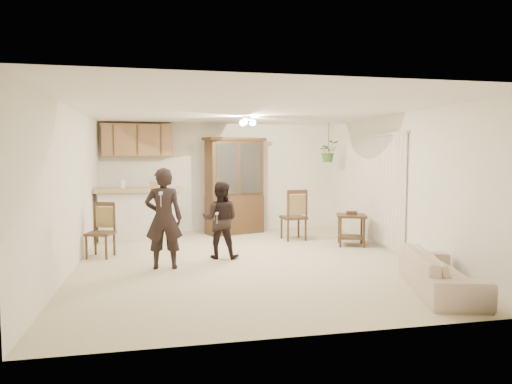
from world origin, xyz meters
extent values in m
plane|color=beige|center=(0.00, 0.00, 0.00)|extent=(6.50, 6.50, 0.00)
cube|color=white|center=(0.00, 0.00, 2.50)|extent=(5.50, 6.50, 0.02)
cube|color=white|center=(0.00, 3.25, 1.25)|extent=(5.50, 0.02, 2.50)
cube|color=white|center=(0.00, -3.25, 1.25)|extent=(5.50, 0.02, 2.50)
cube|color=white|center=(-2.75, 0.00, 1.25)|extent=(0.02, 6.50, 2.50)
cube|color=white|center=(2.75, 0.00, 1.25)|extent=(0.02, 6.50, 2.50)
cube|color=silver|center=(-1.85, 2.35, 0.50)|extent=(1.60, 0.55, 1.00)
cube|color=tan|center=(-1.85, 2.35, 1.05)|extent=(1.75, 0.70, 0.08)
cube|color=olive|center=(-1.90, 3.07, 2.10)|extent=(1.50, 0.34, 0.70)
imported|color=#396327|center=(2.30, 2.40, 1.85)|extent=(0.43, 0.37, 0.48)
cylinder|color=black|center=(2.30, 2.40, 2.17)|extent=(0.01, 0.01, 0.65)
imported|color=beige|center=(2.10, -2.22, 0.37)|extent=(1.24, 2.01, 0.73)
imported|color=black|center=(-1.38, -0.24, 0.90)|extent=(0.70, 0.50, 1.80)
imported|color=black|center=(-0.42, 0.32, 0.68)|extent=(0.78, 0.69, 1.35)
cube|color=#342313|center=(0.21, 2.76, 0.42)|extent=(1.36, 0.86, 0.84)
cube|color=#342313|center=(0.21, 2.76, 1.47)|extent=(1.34, 0.80, 1.26)
cube|color=silver|center=(0.21, 2.76, 1.47)|extent=(1.05, 0.35, 1.10)
cube|color=#342313|center=(0.21, 2.76, 2.12)|extent=(1.46, 0.92, 0.06)
cube|color=#342313|center=(2.22, 0.89, 0.59)|extent=(0.70, 0.70, 0.04)
cube|color=#342313|center=(2.22, 0.89, 0.17)|extent=(0.59, 0.59, 0.03)
cube|color=#342313|center=(2.22, 0.89, 0.64)|extent=(0.23, 0.19, 0.07)
cube|color=#342313|center=(-2.45, 0.79, 0.42)|extent=(0.52, 0.52, 0.05)
cube|color=#A48352|center=(-2.45, 0.79, 0.67)|extent=(0.31, 0.13, 0.36)
cube|color=#342313|center=(-2.45, 0.79, 0.91)|extent=(0.38, 0.15, 0.07)
cube|color=#342313|center=(0.28, 2.87, 0.49)|extent=(0.68, 0.68, 0.05)
cube|color=#A48352|center=(0.28, 2.87, 0.79)|extent=(0.23, 0.33, 0.43)
cube|color=#342313|center=(0.28, 2.87, 1.07)|extent=(0.27, 0.40, 0.09)
cube|color=#342313|center=(1.29, 1.72, 0.47)|extent=(0.51, 0.51, 0.05)
cube|color=#A48352|center=(1.29, 1.72, 0.75)|extent=(0.35, 0.07, 0.41)
cube|color=#342313|center=(1.29, 1.72, 1.02)|extent=(0.43, 0.08, 0.08)
cube|color=white|center=(-1.41, -0.61, 1.21)|extent=(0.06, 0.14, 0.04)
cube|color=white|center=(-0.52, 0.03, 0.81)|extent=(0.07, 0.12, 0.04)
camera|label=1|loc=(-1.39, -7.37, 1.74)|focal=32.00mm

